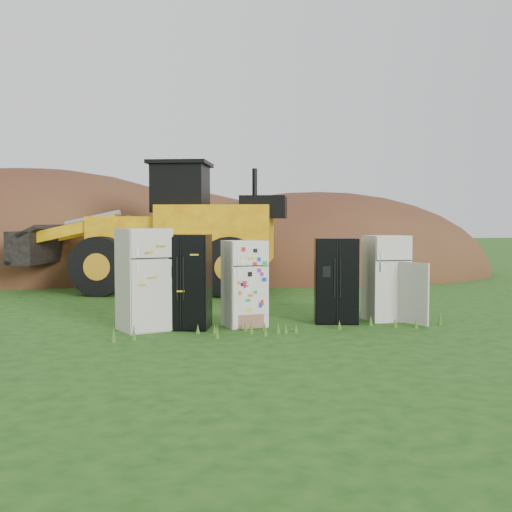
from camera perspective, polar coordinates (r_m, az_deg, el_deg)
The scene contains 10 objects.
ground at distance 12.42m, azimuth 1.31°, elevation -6.14°, with size 120.00×120.00×0.00m, color #184612.
fridge_leftmost at distance 11.88m, azimuth -9.95°, elevation -2.07°, with size 0.82×0.79×1.86m, color beige, non-canonical shape.
fridge_black_side at distance 11.98m, azimuth -6.35°, elevation -2.27°, with size 0.91×0.72×1.75m, color black, non-canonical shape.
fridge_sticker at distance 12.17m, azimuth -1.04°, elevation -2.46°, with size 0.73×0.67×1.63m, color white, non-canonical shape.
fridge_black_right at distance 12.71m, azimuth 7.12°, elevation -2.17°, with size 0.83×0.69×1.66m, color black, non-canonical shape.
fridge_open_door at distance 13.16m, azimuth 11.48°, elevation -1.93°, with size 0.78×0.72×1.71m, color beige, non-canonical shape.
wheel_loader at distance 18.51m, azimuth -9.50°, elevation 2.55°, with size 7.60×3.08×3.68m, color yellow, non-canonical shape.
dirt_mound_right at distance 24.51m, azimuth 5.54°, elevation -1.63°, with size 13.57×9.95×6.25m, color #4C2518.
dirt_mound_left at distance 26.16m, azimuth -19.15°, elevation -1.49°, with size 16.34×12.26×8.06m, color #4C2518.
dirt_mound_back at distance 29.52m, azimuth -10.51°, elevation -0.88°, with size 17.78×11.85×7.11m, color #4C2518.
Camera 1 is at (-3.46, -11.77, 1.97)m, focal length 45.00 mm.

